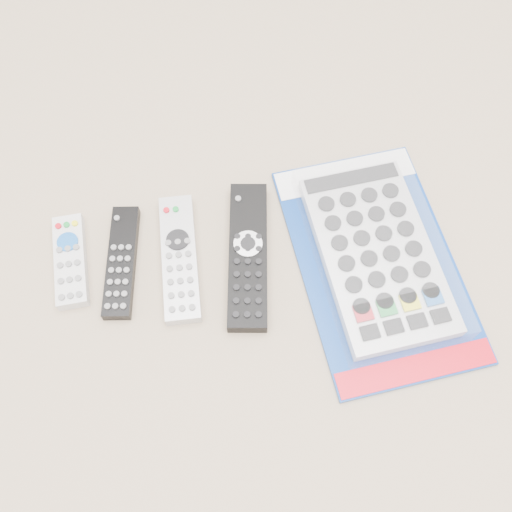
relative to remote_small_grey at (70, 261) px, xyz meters
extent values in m
plane|color=gray|center=(0.22, -0.05, -0.01)|extent=(5.00, 5.00, 0.00)
cube|color=silver|center=(0.00, 0.00, 0.00)|extent=(0.04, 0.14, 0.02)
cylinder|color=#1655AB|center=(0.00, 0.03, 0.01)|extent=(0.03, 0.03, 0.00)
cube|color=black|center=(0.07, -0.01, 0.00)|extent=(0.07, 0.18, 0.02)
cube|color=#B4B4B8|center=(0.15, -0.03, 0.00)|extent=(0.07, 0.20, 0.02)
cylinder|color=black|center=(0.16, 0.00, 0.01)|extent=(0.04, 0.04, 0.00)
cube|color=black|center=(0.25, -0.04, 0.00)|extent=(0.10, 0.23, 0.02)
cylinder|color=silver|center=(0.25, -0.03, 0.01)|extent=(0.05, 0.05, 0.00)
cube|color=navy|center=(0.43, -0.09, -0.01)|extent=(0.23, 0.37, 0.01)
cube|color=white|center=(0.42, 0.07, 0.00)|extent=(0.22, 0.06, 0.00)
cube|color=red|center=(0.43, -0.25, 0.00)|extent=(0.22, 0.04, 0.00)
cube|color=#B4B4B8|center=(0.43, -0.08, 0.01)|extent=(0.16, 0.28, 0.02)
cube|color=white|center=(0.43, -0.08, 0.02)|extent=(0.18, 0.30, 0.04)
camera|label=1|loc=(0.19, -0.40, 0.73)|focal=40.00mm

